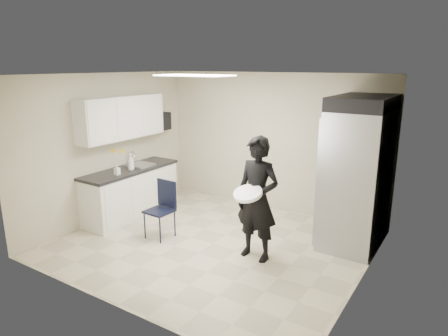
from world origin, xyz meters
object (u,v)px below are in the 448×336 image
Objects in this scene: lower_counter at (131,193)px; commercial_fridge at (358,178)px; man_tuxedo at (257,199)px; folding_chair at (159,211)px.

commercial_fridge reaches higher than lower_counter.
man_tuxedo is at bearing -128.75° from commercial_fridge.
lower_counter is at bearing 159.82° from folding_chair.
lower_counter is 0.90× the size of commercial_fridge.
lower_counter is at bearing -164.12° from commercial_fridge.
lower_counter is 1.18m from folding_chair.
man_tuxedo is (-1.04, -1.30, -0.15)m from commercial_fridge.
commercial_fridge reaches higher than folding_chair.
folding_chair is 1.72m from man_tuxedo.
man_tuxedo is (2.74, -0.23, 0.47)m from lower_counter.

